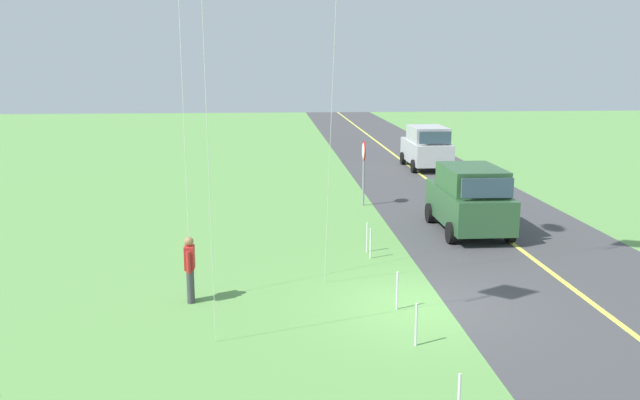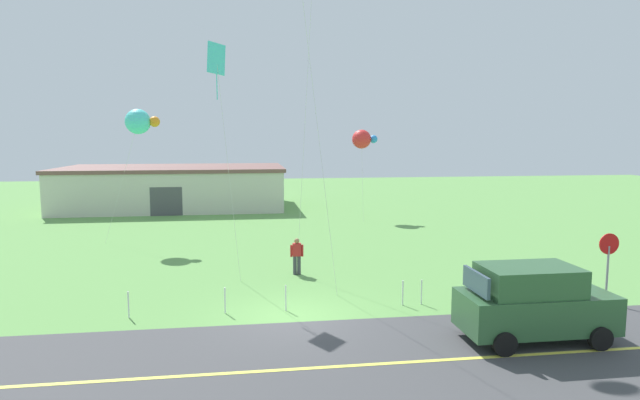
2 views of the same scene
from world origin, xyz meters
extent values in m
cube|color=#60994C|center=(0.00, 0.00, -0.05)|extent=(120.00, 120.00, 0.10)
cube|color=#424244|center=(0.00, -4.00, 0.00)|extent=(120.00, 7.00, 0.00)
cube|color=#E5E04C|center=(0.00, -4.00, 0.01)|extent=(120.00, 0.16, 0.00)
cube|color=#2D5633|center=(6.88, -3.02, 0.89)|extent=(4.40, 1.90, 1.10)
cube|color=#2D5633|center=(6.63, -3.02, 1.84)|extent=(2.73, 1.75, 0.80)
cube|color=#334756|center=(7.72, -3.02, 1.84)|extent=(0.10, 1.62, 0.64)
cube|color=#334756|center=(5.01, -3.02, 1.84)|extent=(0.10, 1.62, 0.60)
cylinder|color=black|center=(8.31, -2.07, 0.34)|extent=(0.68, 0.22, 0.68)
cylinder|color=black|center=(8.31, -3.97, 0.34)|extent=(0.68, 0.22, 0.68)
cylinder|color=black|center=(5.45, -2.07, 0.34)|extent=(0.68, 0.22, 0.68)
cylinder|color=black|center=(5.45, -3.97, 0.34)|extent=(0.68, 0.22, 0.68)
cylinder|color=gray|center=(11.33, -0.10, 1.05)|extent=(0.08, 0.08, 2.10)
cylinder|color=red|center=(11.33, -0.10, 2.18)|extent=(0.76, 0.04, 0.76)
cylinder|color=white|center=(11.33, -0.07, 2.18)|extent=(0.62, 0.01, 0.62)
cylinder|color=#3F3F47|center=(0.60, 5.51, 0.41)|extent=(0.16, 0.16, 0.82)
cylinder|color=#3F3F47|center=(0.78, 5.51, 0.41)|extent=(0.16, 0.16, 0.82)
cube|color=red|center=(0.69, 5.51, 1.10)|extent=(0.36, 0.22, 0.56)
cylinder|color=red|center=(0.45, 5.51, 1.05)|extent=(0.10, 0.10, 0.52)
cylinder|color=red|center=(0.93, 5.51, 1.05)|extent=(0.10, 0.10, 0.52)
sphere|color=#9E704C|center=(0.69, 5.51, 1.49)|extent=(0.22, 0.22, 0.22)
cylinder|color=silver|center=(1.13, 5.58, 7.61)|extent=(0.90, 0.15, 15.22)
cylinder|color=silver|center=(-8.37, 13.95, 3.42)|extent=(2.03, 0.11, 6.84)
sphere|color=#4CD8D8|center=(-7.37, 14.00, 6.83)|extent=(1.40, 1.40, 1.40)
sphere|color=orange|center=(-6.47, 14.00, 6.83)|extent=(0.60, 0.60, 0.60)
cylinder|color=silver|center=(6.91, 20.24, 2.92)|extent=(0.30, 2.14, 5.84)
sphere|color=red|center=(7.06, 21.31, 5.83)|extent=(1.40, 1.40, 1.40)
sphere|color=#2D8CE5|center=(7.96, 21.31, 5.83)|extent=(0.60, 0.60, 0.60)
cylinder|color=silver|center=(1.14, 2.05, 6.21)|extent=(1.53, 0.34, 12.42)
cylinder|color=silver|center=(-2.14, 4.75, 4.52)|extent=(0.81, 0.02, 9.05)
cube|color=#4CD8D8|center=(-2.54, 4.75, 9.05)|extent=(0.72, 0.73, 1.26)
cylinder|color=#4CD8D8|center=(-2.54, 4.75, 8.15)|extent=(0.04, 0.04, 1.40)
cube|color=beige|center=(-7.46, 29.29, 1.60)|extent=(18.00, 10.00, 3.20)
cube|color=brown|center=(-7.46, 29.29, 3.35)|extent=(18.36, 10.20, 0.30)
cube|color=#4C4C51|center=(-7.46, 24.34, 1.10)|extent=(2.40, 0.12, 2.20)
cylinder|color=silver|center=(-5.38, 0.70, 0.45)|extent=(0.05, 0.05, 0.90)
cylinder|color=silver|center=(-2.24, 0.70, 0.45)|extent=(0.05, 0.05, 0.90)
cylinder|color=silver|center=(-0.17, 0.70, 0.45)|extent=(0.05, 0.05, 0.90)
cylinder|color=silver|center=(4.00, 0.70, 0.45)|extent=(0.05, 0.05, 0.90)
cylinder|color=silver|center=(4.69, 0.70, 0.45)|extent=(0.05, 0.05, 0.90)
camera|label=1|loc=(-15.08, 3.61, 5.68)|focal=38.57mm
camera|label=2|loc=(-1.51, -16.98, 5.94)|focal=29.70mm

